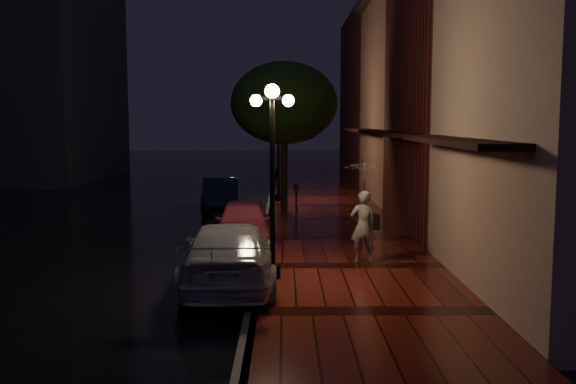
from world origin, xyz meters
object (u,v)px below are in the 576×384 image
(street_tree, at_px, (284,106))
(navy_car, at_px, (221,194))
(silver_car, at_px, (229,256))
(woman_with_umbrella, at_px, (364,196))
(streetlamp_near, at_px, (272,169))
(pink_car, at_px, (243,222))
(streetlamp_far, at_px, (278,145))
(parking_meter, at_px, (296,201))

(street_tree, xyz_separation_m, navy_car, (-2.60, 0.99, -3.57))
(silver_car, xyz_separation_m, woman_with_umbrella, (3.19, 1.92, 1.09))
(streetlamp_near, xyz_separation_m, pink_car, (-0.95, 4.66, -1.93))
(streetlamp_far, xyz_separation_m, pink_car, (-0.95, -9.34, -1.93))
(woman_with_umbrella, bearing_deg, parking_meter, -72.01)
(silver_car, distance_m, woman_with_umbrella, 3.88)
(streetlamp_far, distance_m, woman_with_umbrella, 12.56)
(navy_car, height_order, parking_meter, parking_meter)
(street_tree, xyz_separation_m, silver_car, (-1.21, -11.24, -3.52))
(streetlamp_near, height_order, navy_car, streetlamp_near)
(pink_car, height_order, navy_car, same)
(pink_car, xyz_separation_m, silver_car, (0.00, -4.91, 0.05))
(street_tree, relative_size, navy_car, 1.42)
(pink_car, relative_size, parking_meter, 2.66)
(woman_with_umbrella, bearing_deg, navy_car, -65.34)
(navy_car, xyz_separation_m, woman_with_umbrella, (4.58, -10.31, 1.14))
(navy_car, distance_m, silver_car, 12.31)
(pink_car, bearing_deg, woman_with_umbrella, -45.41)
(streetlamp_near, bearing_deg, pink_car, 101.52)
(street_tree, relative_size, woman_with_umbrella, 2.30)
(pink_car, distance_m, woman_with_umbrella, 4.52)
(silver_car, distance_m, parking_meter, 7.21)
(street_tree, bearing_deg, woman_with_umbrella, -77.99)
(street_tree, relative_size, pink_car, 1.47)
(streetlamp_far, bearing_deg, parking_meter, -84.86)
(streetlamp_near, bearing_deg, parking_meter, 84.52)
(navy_car, xyz_separation_m, silver_car, (1.39, -12.23, 0.05))
(streetlamp_far, bearing_deg, silver_car, -93.81)
(parking_meter, bearing_deg, streetlamp_near, -73.54)
(silver_car, height_order, parking_meter, parking_meter)
(streetlamp_far, xyz_separation_m, silver_car, (-0.95, -14.25, -1.88))
(streetlamp_far, height_order, silver_car, streetlamp_far)
(street_tree, xyz_separation_m, pink_car, (-1.21, -6.33, -3.57))
(streetlamp_far, height_order, parking_meter, streetlamp_far)
(woman_with_umbrella, relative_size, parking_meter, 1.70)
(streetlamp_near, distance_m, navy_car, 12.36)
(pink_car, distance_m, parking_meter, 2.68)
(streetlamp_near, height_order, pink_car, streetlamp_near)
(streetlamp_far, distance_m, navy_car, 3.65)
(streetlamp_near, relative_size, parking_meter, 2.90)
(streetlamp_near, relative_size, silver_car, 0.87)
(streetlamp_far, xyz_separation_m, woman_with_umbrella, (2.24, -12.33, -0.79))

